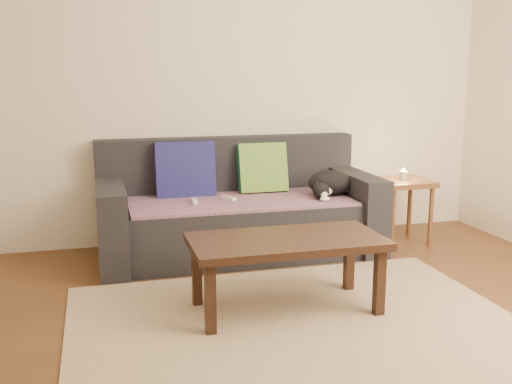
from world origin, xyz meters
TOP-DOWN VIEW (x-y plane):
  - ground at (0.00, 0.00)m, footprint 4.50×4.50m
  - back_wall at (0.00, 2.00)m, footprint 4.50×0.04m
  - sofa at (0.00, 1.57)m, footprint 2.10×0.94m
  - throw_blanket at (0.00, 1.48)m, footprint 1.66×0.74m
  - cushion_navy at (-0.37, 1.74)m, footprint 0.46×0.17m
  - cushion_green at (0.25, 1.74)m, footprint 0.39×0.19m
  - cat at (0.72, 1.45)m, footprint 0.45×0.40m
  - wii_remote_a at (-0.35, 1.44)m, footprint 0.05×0.15m
  - wii_remote_b at (-0.09, 1.47)m, footprint 0.09×0.15m
  - side_table at (1.36, 1.48)m, footprint 0.42×0.42m
  - candle at (1.36, 1.48)m, footprint 0.06×0.06m
  - rug at (0.00, 0.15)m, footprint 2.50×1.80m
  - coffee_table at (0.00, 0.36)m, footprint 1.12×0.56m

SIDE VIEW (x-z plane):
  - ground at x=0.00m, z-range 0.00..0.00m
  - rug at x=0.00m, z-range 0.00..0.01m
  - sofa at x=0.00m, z-range -0.13..0.74m
  - coffee_table at x=0.00m, z-range 0.17..0.62m
  - throw_blanket at x=0.00m, z-range 0.42..0.44m
  - side_table at x=1.36m, z-range 0.17..0.70m
  - wii_remote_a at x=-0.35m, z-range 0.44..0.47m
  - wii_remote_b at x=-0.09m, z-range 0.44..0.47m
  - cat at x=0.72m, z-range 0.44..0.63m
  - candle at x=1.36m, z-range 0.52..0.61m
  - cushion_navy at x=-0.37m, z-range 0.40..0.86m
  - cushion_green at x=0.25m, z-range 0.43..0.83m
  - back_wall at x=0.00m, z-range 0.00..2.60m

